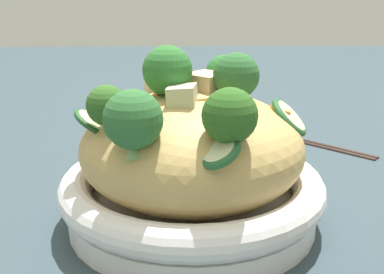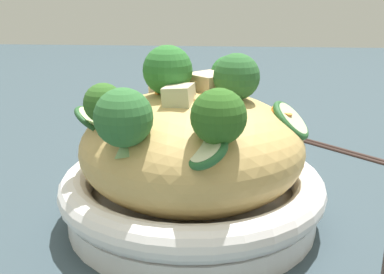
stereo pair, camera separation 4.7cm
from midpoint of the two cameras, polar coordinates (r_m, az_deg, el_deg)
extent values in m
plane|color=#314148|center=(0.50, 2.70, -9.95)|extent=(3.00, 3.00, 0.00)
cylinder|color=white|center=(0.50, 2.72, -8.77)|extent=(0.25, 0.25, 0.02)
torus|color=white|center=(0.49, 2.77, -5.83)|extent=(0.27, 0.27, 0.03)
ellipsoid|color=tan|center=(0.47, 2.84, -1.35)|extent=(0.22, 0.22, 0.11)
torus|color=tan|center=(0.49, 1.76, 3.42)|extent=(0.05, 0.05, 0.02)
torus|color=tan|center=(0.47, 1.57, 3.27)|extent=(0.06, 0.06, 0.03)
torus|color=tan|center=(0.45, 3.71, 3.14)|extent=(0.07, 0.07, 0.02)
torus|color=tan|center=(0.46, 3.03, 4.28)|extent=(0.08, 0.08, 0.02)
cone|color=#91B070|center=(0.46, 8.26, 4.60)|extent=(0.03, 0.03, 0.01)
sphere|color=#2E632F|center=(0.46, 8.38, 7.32)|extent=(0.06, 0.06, 0.04)
cone|color=#91B269|center=(0.47, 7.60, 4.94)|extent=(0.02, 0.02, 0.02)
sphere|color=#2A6A27|center=(0.47, 7.69, 7.26)|extent=(0.05, 0.05, 0.03)
cone|color=#96AD74|center=(0.38, 6.70, -1.33)|extent=(0.02, 0.02, 0.02)
sphere|color=#2D5E1F|center=(0.37, 6.85, 2.43)|extent=(0.05, 0.05, 0.05)
cone|color=#8DAF69|center=(0.43, -7.49, 1.27)|extent=(0.02, 0.02, 0.02)
sphere|color=#316023|center=(0.43, -7.60, 4.05)|extent=(0.05, 0.05, 0.04)
cone|color=#8EB473|center=(0.39, -4.78, -1.39)|extent=(0.03, 0.03, 0.02)
sphere|color=#306832|center=(0.38, -4.88, 2.31)|extent=(0.07, 0.07, 0.05)
cone|color=#90AE73|center=(0.46, 0.01, 5.06)|extent=(0.03, 0.03, 0.02)
sphere|color=#2D6D2D|center=(0.46, 0.01, 8.13)|extent=(0.07, 0.07, 0.05)
cone|color=#96B077|center=(0.51, 7.11, 5.28)|extent=(0.02, 0.03, 0.02)
sphere|color=#2A6B2D|center=(0.50, 7.20, 7.53)|extent=(0.05, 0.05, 0.04)
cylinder|color=orange|center=(0.43, 1.83, 4.75)|extent=(0.03, 0.03, 0.02)
cylinder|color=orange|center=(0.50, 4.28, 6.04)|extent=(0.04, 0.04, 0.01)
cylinder|color=orange|center=(0.47, 0.06, 5.71)|extent=(0.03, 0.03, 0.03)
cylinder|color=orange|center=(0.46, 13.68, 2.68)|extent=(0.02, 0.02, 0.01)
cylinder|color=orange|center=(0.52, -5.84, 4.17)|extent=(0.03, 0.03, 0.02)
cylinder|color=beige|center=(0.47, 14.67, 2.06)|extent=(0.05, 0.04, 0.03)
torus|color=#26582A|center=(0.47, 14.67, 2.06)|extent=(0.06, 0.05, 0.04)
cylinder|color=beige|center=(0.45, -8.89, 1.93)|extent=(0.04, 0.04, 0.03)
torus|color=#245028|center=(0.45, -8.89, 1.93)|extent=(0.05, 0.04, 0.03)
cylinder|color=beige|center=(0.37, 5.50, -1.97)|extent=(0.04, 0.04, 0.02)
torus|color=#255B2E|center=(0.37, 5.50, -1.97)|extent=(0.05, 0.05, 0.03)
cube|color=beige|center=(0.47, 4.94, 6.23)|extent=(0.05, 0.05, 0.02)
cube|color=beige|center=(0.50, -0.05, 6.48)|extent=(0.04, 0.04, 0.03)
cube|color=beige|center=(0.43, 1.55, 4.83)|extent=(0.03, 0.03, 0.02)
cylinder|color=black|center=(0.76, 17.74, -0.82)|extent=(0.16, 0.17, 0.01)
cylinder|color=black|center=(0.75, 17.35, -0.98)|extent=(0.16, 0.17, 0.01)
camera|label=1|loc=(0.02, -87.14, 0.92)|focal=43.92mm
camera|label=2|loc=(0.02, 92.86, -0.92)|focal=43.92mm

